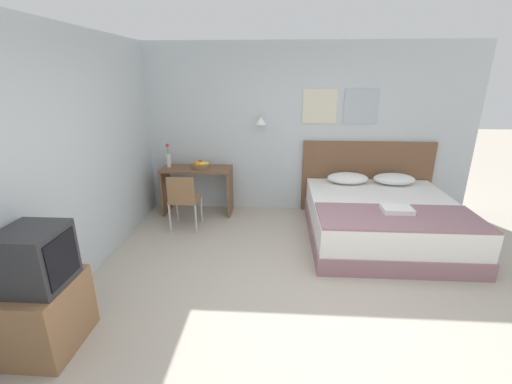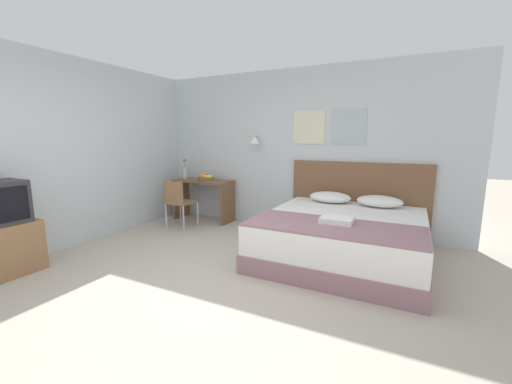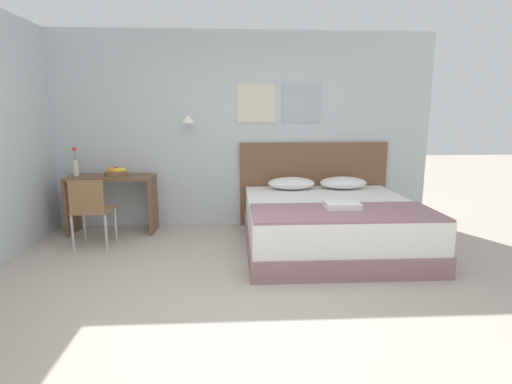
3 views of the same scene
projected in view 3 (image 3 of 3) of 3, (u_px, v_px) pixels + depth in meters
name	position (u px, v px, depth m)	size (l,w,h in m)	color
ground_plane	(230.00, 313.00, 3.17)	(24.00, 24.00, 0.00)	#B2A899
wall_back	(231.00, 131.00, 5.49)	(5.57, 0.31, 2.65)	silver
bed	(330.00, 225.00, 4.68)	(1.95, 2.02, 0.56)	gray
headboard	(313.00, 184.00, 5.64)	(2.07, 0.06, 1.17)	brown
pillow_left	(291.00, 183.00, 5.34)	(0.62, 0.41, 0.16)	white
pillow_right	(343.00, 183.00, 5.37)	(0.62, 0.41, 0.16)	white
throw_blanket	(344.00, 212.00, 4.05)	(1.89, 0.81, 0.02)	gray
folded_towel_near_foot	(342.00, 205.00, 4.18)	(0.36, 0.26, 0.06)	white
desk	(112.00, 194.00, 5.26)	(1.10, 0.48, 0.76)	brown
desk_chair	(90.00, 207.00, 4.62)	(0.42, 0.42, 0.83)	#8E6642
fruit_bowl	(116.00, 173.00, 5.21)	(0.29, 0.29, 0.12)	brown
flower_vase	(76.00, 165.00, 5.19)	(0.07, 0.07, 0.38)	silver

